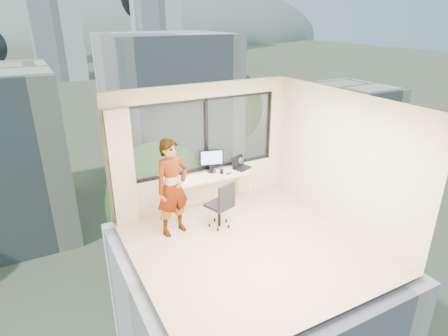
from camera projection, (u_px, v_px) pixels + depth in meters
floor at (250, 246)px, 6.74m from camera, size 4.00×4.00×0.01m
ceiling at (254, 102)px, 5.76m from camera, size 4.00×4.00×0.01m
wall_front at (338, 238)px, 4.61m from camera, size 4.00×0.01×2.60m
wall_left at (134, 206)px, 5.38m from camera, size 0.01×4.00×2.60m
wall_right at (342, 160)px, 7.12m from camera, size 0.01×4.00×2.60m
window_wall at (204, 135)px, 7.82m from camera, size 3.30×0.16×1.55m
curtain at (122, 169)px, 7.10m from camera, size 0.45×0.14×2.30m
desk at (209, 191)px, 7.95m from camera, size 1.80×0.60×0.75m
chair at (219, 204)px, 7.20m from camera, size 0.63×0.63×0.97m
person at (173, 188)px, 6.83m from camera, size 0.76×0.59×1.86m
monitor at (212, 161)px, 7.89m from camera, size 0.52×0.24×0.51m
game_console at (168, 176)px, 7.66m from camera, size 0.39×0.36×0.08m
laptop at (242, 163)px, 8.12m from camera, size 0.49×0.51×0.24m
cellphone at (229, 173)px, 7.88m from camera, size 0.13×0.07×0.01m
pen_cup at (222, 171)px, 7.88m from camera, size 0.09×0.09×0.09m
handbag at (238, 161)px, 8.28m from camera, size 0.28×0.16×0.20m
exterior_ground at (34, 81)px, 110.16m from camera, size 400.00×400.00×0.04m
near_bldg_b at (168, 103)px, 45.29m from camera, size 14.00×13.00×16.00m
near_bldg_c at (336, 128)px, 46.06m from camera, size 12.00×10.00×10.00m
far_tower_b at (55, 26)px, 107.97m from camera, size 13.00×13.00×30.00m
far_tower_c at (157, 29)px, 141.15m from camera, size 15.00×15.00×26.00m
hill_b at (152, 38)px, 317.15m from camera, size 300.00×220.00×96.00m
tree_b at (162, 217)px, 26.78m from camera, size 7.60×7.60×9.00m
tree_c at (232, 114)px, 52.40m from camera, size 8.40×8.40×10.00m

